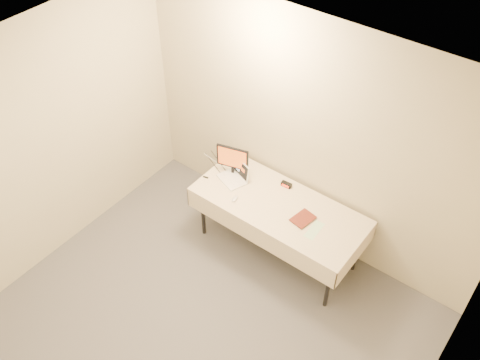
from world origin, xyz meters
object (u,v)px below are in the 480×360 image
Objects in this scene: book at (297,207)px; laptop at (235,175)px; table at (279,209)px; monitor at (233,159)px.

laptop is at bearing -173.74° from book.
book is at bearing 15.56° from laptop.
book reaches higher than table.
book is (0.90, -0.10, -0.10)m from monitor.
laptop is (-0.61, 0.04, 0.11)m from table.
book is (0.22, -0.01, 0.18)m from table.
table is 7.82× the size of book.
monitor reaches higher than table.
laptop is at bearing 176.05° from table.
book is (0.83, -0.05, 0.07)m from laptop.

